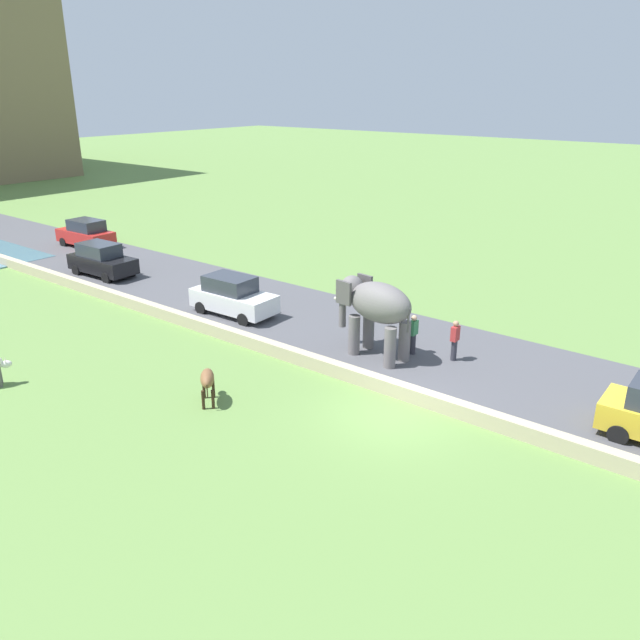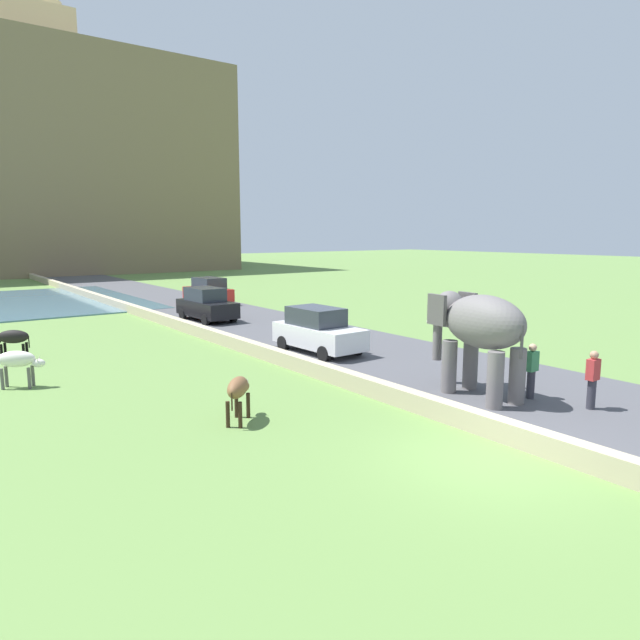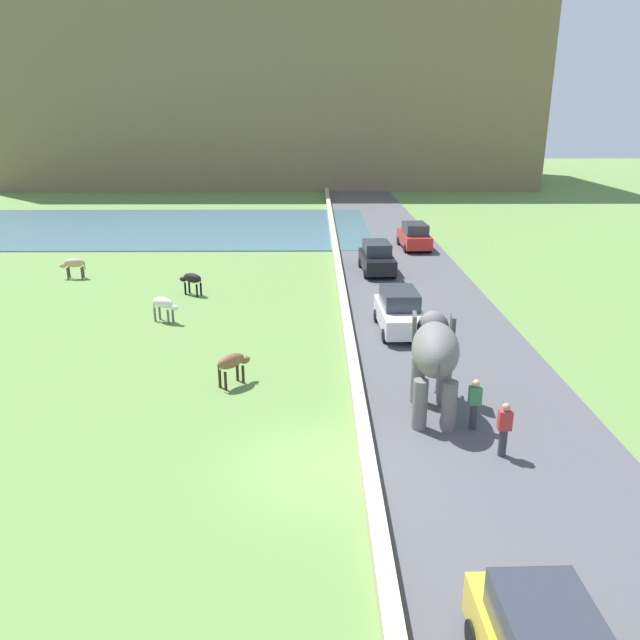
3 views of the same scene
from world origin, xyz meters
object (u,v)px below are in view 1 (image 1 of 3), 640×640
(person_trailing, at_px, (455,340))
(person_beside_elephant, at_px, (413,334))
(elephant, at_px, (375,306))
(car_red, at_px, (86,234))
(car_white, at_px, (233,296))
(car_black, at_px, (102,260))
(cow_brown, at_px, (207,379))

(person_trailing, bearing_deg, person_beside_elephant, 105.72)
(elephant, height_order, car_red, elephant)
(elephant, xyz_separation_m, person_trailing, (1.46, -2.60, -1.16))
(person_beside_elephant, distance_m, car_white, 8.73)
(car_red, bearing_deg, car_white, -100.81)
(person_beside_elephant, xyz_separation_m, person_trailing, (0.43, -1.52, 0.00))
(car_black, bearing_deg, car_white, -90.00)
(car_red, relative_size, cow_brown, 3.30)
(person_trailing, relative_size, car_red, 0.40)
(elephant, bearing_deg, car_white, 90.22)
(elephant, height_order, person_beside_elephant, elephant)
(elephant, xyz_separation_m, cow_brown, (-6.44, 2.18, -1.20))
(person_trailing, bearing_deg, car_red, 86.44)
(car_black, height_order, cow_brown, car_black)
(elephant, relative_size, person_beside_elephant, 2.17)
(elephant, height_order, car_black, elephant)
(car_white, bearing_deg, person_beside_elephant, -82.98)
(person_trailing, height_order, car_red, car_red)
(person_trailing, relative_size, car_white, 0.40)
(person_beside_elephant, bearing_deg, car_white, 97.02)
(elephant, xyz_separation_m, car_white, (-0.03, 7.57, -1.14))
(elephant, bearing_deg, person_beside_elephant, -46.32)
(person_beside_elephant, relative_size, person_trailing, 1.00)
(car_red, bearing_deg, elephant, -97.39)
(car_black, bearing_deg, car_red, 63.95)
(car_black, height_order, car_white, same)
(elephant, distance_m, person_trailing, 3.21)
(person_trailing, bearing_deg, car_white, 98.35)
(person_beside_elephant, xyz_separation_m, car_red, (2.09, 25.18, 0.03))
(elephant, bearing_deg, car_red, 82.61)
(person_beside_elephant, distance_m, cow_brown, 8.17)
(car_white, relative_size, cow_brown, 3.29)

